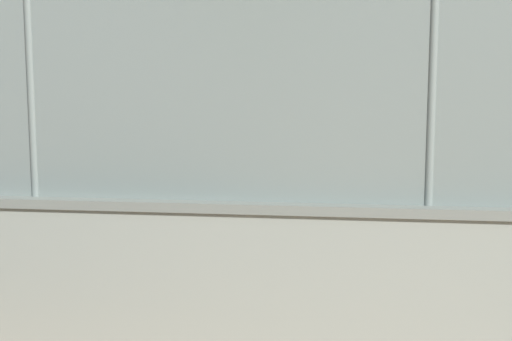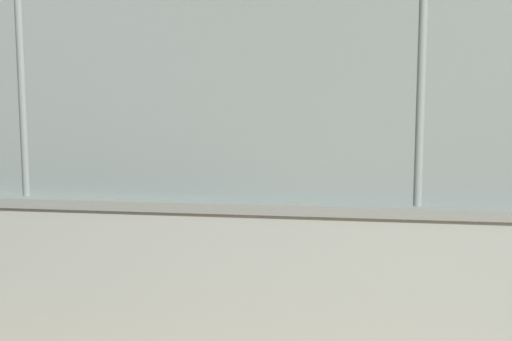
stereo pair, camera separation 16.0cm
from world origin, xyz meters
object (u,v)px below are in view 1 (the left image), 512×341
object	(u,v)px
player_near_wall_returning	(417,151)
sports_ball	(454,183)
player_crossing_court	(312,168)
player_baseline_waiting	(101,144)

from	to	relation	value
player_near_wall_returning	sports_ball	distance (m)	1.41
player_crossing_court	sports_ball	world-z (taller)	player_crossing_court
player_near_wall_returning	player_baseline_waiting	distance (m)	9.11
player_near_wall_returning	player_crossing_court	size ratio (longest dim) A/B	0.99
player_crossing_court	player_baseline_waiting	xyz separation A→B (m)	(6.33, -4.11, 0.12)
player_near_wall_returning	player_baseline_waiting	world-z (taller)	player_baseline_waiting
player_near_wall_returning	sports_ball	size ratio (longest dim) A/B	9.27
player_crossing_court	player_baseline_waiting	distance (m)	7.55
player_near_wall_returning	player_crossing_court	xyz separation A→B (m)	(2.77, 4.50, 0.01)
player_crossing_court	sports_ball	size ratio (longest dim) A/B	9.38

